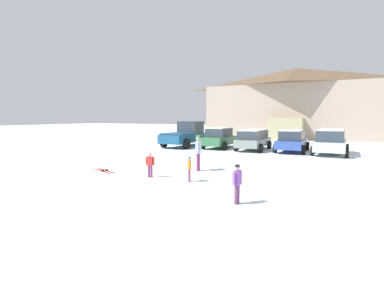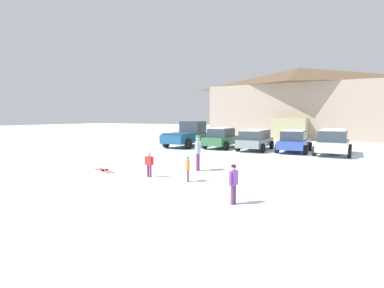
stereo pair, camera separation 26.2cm
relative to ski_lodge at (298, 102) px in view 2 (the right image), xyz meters
name	(u,v)px [view 2 (the right image)]	position (x,y,z in m)	size (l,w,h in m)	color
ground	(97,201)	(-0.93, -32.23, -4.28)	(160.00, 160.00, 0.00)	white
ski_lodge	(298,102)	(0.00, 0.00, 0.00)	(20.56, 11.28, 8.47)	tan
parked_green_coupe	(222,138)	(-3.37, -16.30, -3.45)	(2.17, 4.19, 1.66)	#306840
parked_grey_wagon	(255,139)	(-0.57, -16.47, -3.43)	(2.09, 4.48, 1.56)	gray
parked_blue_hatchback	(294,141)	(2.24, -16.27, -3.48)	(2.14, 4.44, 1.59)	#2F499A
parked_silver_wagon	(333,141)	(4.80, -16.65, -3.37)	(2.26, 4.61, 1.70)	#B4C3C4
pickup_truck	(188,135)	(-6.49, -16.28, -3.29)	(2.52, 5.28, 2.15)	navy
skier_child_in_red_jacket	(149,163)	(-1.63, -28.60, -3.69)	(0.38, 0.21, 1.05)	#732C5E
skier_adult_in_blue_parka	(198,151)	(-0.52, -26.26, -3.34)	(0.36, 0.59, 1.67)	#752C65
skier_child_in_purple_jacket	(233,182)	(2.85, -30.64, -3.62)	(0.20, 0.43, 1.16)	#6C3D64
skier_child_in_orange_jacket	(188,168)	(0.23, -28.60, -3.72)	(0.24, 0.33, 0.99)	#77375D
pair_of_skis	(104,170)	(-4.40, -28.38, -4.26)	(1.63, 0.87, 0.08)	red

